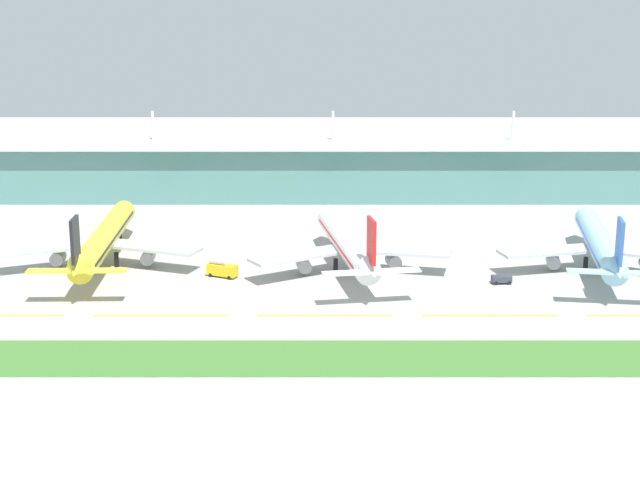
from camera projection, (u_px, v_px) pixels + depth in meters
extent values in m
plane|color=#A8A59E|center=(335.00, 308.00, 207.93)|extent=(600.00, 600.00, 0.00)
cube|color=slate|center=(328.00, 169.00, 315.30)|extent=(280.00, 28.00, 17.07)
cube|color=silver|center=(328.00, 140.00, 312.89)|extent=(288.00, 34.00, 1.80)
cylinder|color=silver|center=(148.00, 126.00, 305.86)|extent=(0.90, 0.90, 9.00)
cylinder|color=silver|center=(329.00, 125.00, 306.10)|extent=(0.90, 0.90, 9.00)
cylinder|color=silver|center=(509.00, 125.00, 306.34)|extent=(0.90, 0.90, 9.00)
cylinder|color=yellow|center=(100.00, 238.00, 238.92)|extent=(7.23, 57.73, 5.80)
cone|color=yellow|center=(121.00, 210.00, 268.69)|extent=(5.61, 4.14, 5.51)
cone|color=yellow|center=(72.00, 271.00, 207.87)|extent=(5.09, 6.75, 5.72)
cube|color=black|center=(71.00, 240.00, 207.19)|extent=(0.86, 6.42, 9.50)
cube|color=yellow|center=(46.00, 271.00, 208.25)|extent=(10.08, 3.45, 0.36)
cube|color=yellow|center=(98.00, 271.00, 208.56)|extent=(10.08, 3.45, 0.36)
cube|color=#B7BABF|center=(46.00, 248.00, 234.64)|extent=(24.73, 15.78, 0.70)
cylinder|color=gray|center=(54.00, 258.00, 236.78)|extent=(3.31, 4.58, 3.20)
cube|color=#B7BABF|center=(147.00, 248.00, 235.31)|extent=(24.86, 14.80, 0.70)
cylinder|color=gray|center=(144.00, 257.00, 237.38)|extent=(3.31, 4.58, 3.20)
cylinder|color=black|center=(116.00, 235.00, 260.99)|extent=(0.70, 0.70, 3.60)
cylinder|color=black|center=(85.00, 260.00, 237.13)|extent=(1.10, 1.10, 3.60)
cylinder|color=black|center=(112.00, 260.00, 237.31)|extent=(1.10, 1.10, 3.60)
cube|color=black|center=(100.00, 237.00, 238.81)|extent=(7.12, 51.97, 0.60)
cylinder|color=white|center=(343.00, 243.00, 234.46)|extent=(13.95, 50.49, 5.80)
cone|color=white|center=(323.00, 217.00, 260.30)|extent=(6.09, 4.85, 5.51)
cone|color=white|center=(368.00, 271.00, 207.37)|extent=(5.95, 7.35, 5.72)
cube|color=red|center=(367.00, 241.00, 206.67)|extent=(1.74, 6.43, 9.50)
cube|color=white|center=(342.00, 273.00, 207.00)|extent=(10.39, 4.80, 0.36)
cube|color=white|center=(393.00, 270.00, 208.79)|extent=(10.39, 4.80, 0.36)
cube|color=#B7BABF|center=(295.00, 256.00, 228.63)|extent=(24.02, 18.32, 0.70)
cylinder|color=gray|center=(300.00, 265.00, 230.91)|extent=(3.89, 4.96, 3.20)
cube|color=#B7BABF|center=(396.00, 251.00, 232.53)|extent=(24.90, 11.86, 0.70)
cylinder|color=gray|center=(389.00, 261.00, 234.42)|extent=(3.89, 4.96, 3.20)
cylinder|color=black|center=(329.00, 242.00, 253.61)|extent=(0.70, 0.70, 3.60)
cylinder|color=black|center=(332.00, 266.00, 232.28)|extent=(1.10, 1.10, 3.60)
cylinder|color=black|center=(358.00, 265.00, 233.32)|extent=(1.10, 1.10, 3.60)
cube|color=red|center=(343.00, 241.00, 234.36)|extent=(13.17, 45.54, 0.60)
cylinder|color=#9ED1EA|center=(595.00, 242.00, 235.01)|extent=(12.81, 52.06, 5.80)
cone|color=#9ED1EA|center=(581.00, 216.00, 261.73)|extent=(6.00, 4.72, 5.51)
cone|color=#9ED1EA|center=(614.00, 272.00, 207.03)|extent=(5.79, 7.24, 5.72)
cube|color=#2D5BB7|center=(615.00, 241.00, 206.35)|extent=(1.57, 6.44, 9.50)
cube|color=#9ED1EA|center=(586.00, 271.00, 208.27)|extent=(10.34, 4.54, 0.36)
cube|color=#9ED1EA|center=(640.00, 273.00, 206.86)|extent=(10.34, 4.54, 0.36)
cube|color=#B7BABF|center=(545.00, 251.00, 232.64)|extent=(24.93, 12.46, 0.70)
cylinder|color=gray|center=(549.00, 261.00, 234.58)|extent=(3.78, 4.89, 3.20)
cylinder|color=black|center=(583.00, 241.00, 254.81)|extent=(0.70, 0.70, 3.60)
cylinder|color=black|center=(581.00, 264.00, 233.75)|extent=(1.10, 1.10, 3.60)
cylinder|color=black|center=(609.00, 265.00, 232.93)|extent=(1.10, 1.10, 3.60)
cube|color=#2D5BB7|center=(595.00, 241.00, 234.91)|extent=(12.15, 46.94, 0.60)
cube|color=yellow|center=(156.00, 316.00, 203.16)|extent=(28.00, 0.70, 0.04)
cube|color=yellow|center=(321.00, 316.00, 203.30)|extent=(28.00, 0.70, 0.04)
cube|color=yellow|center=(485.00, 315.00, 203.45)|extent=(28.00, 0.70, 0.04)
cube|color=#3D702D|center=(338.00, 358.00, 180.46)|extent=(300.00, 18.00, 0.10)
cube|color=gold|center=(218.00, 270.00, 229.40)|extent=(7.62, 5.41, 2.60)
cylinder|color=silver|center=(215.00, 260.00, 229.17)|extent=(4.47, 3.51, 2.00)
cylinder|color=black|center=(230.00, 275.00, 229.74)|extent=(0.96, 0.70, 0.90)
cylinder|color=black|center=(225.00, 278.00, 227.68)|extent=(0.96, 0.70, 0.90)
cylinder|color=black|center=(212.00, 273.00, 231.79)|extent=(0.96, 0.70, 0.90)
cylinder|color=black|center=(206.00, 275.00, 229.73)|extent=(0.96, 0.70, 0.90)
cube|color=#333842|center=(497.00, 278.00, 224.84)|extent=(4.61, 2.82, 1.40)
cylinder|color=black|center=(492.00, 283.00, 223.82)|extent=(0.93, 0.44, 0.90)
cylinder|color=black|center=(489.00, 280.00, 225.90)|extent=(0.93, 0.44, 0.90)
cylinder|color=black|center=(505.00, 283.00, 224.13)|extent=(0.93, 0.44, 0.90)
cylinder|color=black|center=(502.00, 280.00, 226.20)|extent=(0.93, 0.44, 0.90)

